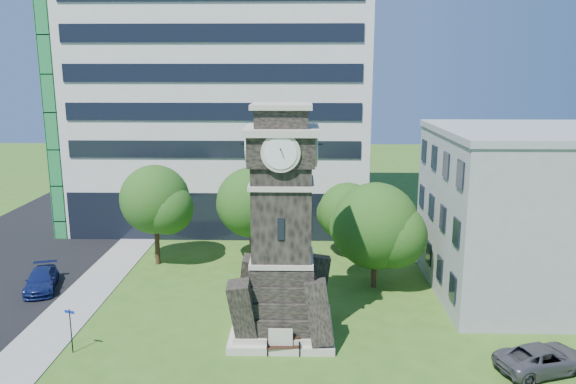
{
  "coord_description": "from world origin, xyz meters",
  "views": [
    {
      "loc": [
        3.97,
        -26.01,
        13.88
      ],
      "look_at": [
        3.17,
        8.0,
        6.42
      ],
      "focal_mm": 35.0,
      "sensor_mm": 36.0,
      "label": 1
    }
  ],
  "objects_px": {
    "car_east_lot": "(544,359)",
    "park_bench": "(283,346)",
    "clock_tower": "(282,238)",
    "car_street_north": "(41,280)",
    "street_sign": "(71,326)"
  },
  "relations": [
    {
      "from": "clock_tower",
      "to": "park_bench",
      "type": "relative_size",
      "value": 7.28
    },
    {
      "from": "car_street_north",
      "to": "park_bench",
      "type": "bearing_deg",
      "value": -43.46
    },
    {
      "from": "park_bench",
      "to": "street_sign",
      "type": "bearing_deg",
      "value": 176.18
    },
    {
      "from": "park_bench",
      "to": "street_sign",
      "type": "xyz_separation_m",
      "value": [
        -10.55,
        -0.09,
        0.99
      ]
    },
    {
      "from": "clock_tower",
      "to": "street_sign",
      "type": "height_order",
      "value": "clock_tower"
    },
    {
      "from": "car_east_lot",
      "to": "park_bench",
      "type": "xyz_separation_m",
      "value": [
        -12.24,
        1.31,
        -0.18
      ]
    },
    {
      "from": "car_street_north",
      "to": "car_east_lot",
      "type": "relative_size",
      "value": 0.95
    },
    {
      "from": "car_street_north",
      "to": "car_east_lot",
      "type": "distance_m",
      "value": 29.58
    },
    {
      "from": "car_east_lot",
      "to": "street_sign",
      "type": "bearing_deg",
      "value": 68.93
    },
    {
      "from": "clock_tower",
      "to": "car_street_north",
      "type": "distance_m",
      "value": 17.27
    },
    {
      "from": "clock_tower",
      "to": "car_east_lot",
      "type": "xyz_separation_m",
      "value": [
        12.39,
        -3.79,
        -4.64
      ]
    },
    {
      "from": "car_street_north",
      "to": "street_sign",
      "type": "relative_size",
      "value": 1.88
    },
    {
      "from": "car_street_north",
      "to": "street_sign",
      "type": "xyz_separation_m",
      "value": [
        5.26,
        -8.13,
        0.82
      ]
    },
    {
      "from": "car_east_lot",
      "to": "street_sign",
      "type": "height_order",
      "value": "street_sign"
    },
    {
      "from": "car_east_lot",
      "to": "park_bench",
      "type": "distance_m",
      "value": 12.32
    }
  ]
}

